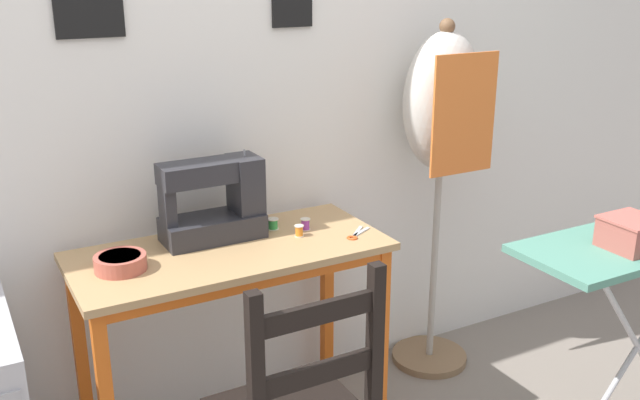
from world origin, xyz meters
TOP-DOWN VIEW (x-y plane):
  - wall_back at (0.00, 0.53)m, footprint 10.00×0.06m
  - sewing_table at (0.00, 0.22)m, footprint 1.03×0.47m
  - sewing_machine at (0.00, 0.34)m, footprint 0.35×0.16m
  - fabric_bowl at (-0.36, 0.23)m, footprint 0.16×0.16m
  - scissors at (0.42, 0.13)m, footprint 0.12×0.10m
  - thread_spool_near_machine at (0.20, 0.32)m, footprint 0.04×0.04m
  - thread_spool_mid_table at (0.25, 0.22)m, footprint 0.03×0.03m
  - thread_spool_far_edge at (0.29, 0.26)m, footprint 0.04×0.04m
  - dress_form at (0.94, 0.35)m, footprint 0.34×0.32m
  - storage_box at (1.03, -0.48)m, footprint 0.16×0.16m

SIDE VIEW (x-z plane):
  - sewing_table at x=0.00m, z-range 0.26..1.02m
  - scissors at x=0.42m, z-range 0.75..0.76m
  - thread_spool_near_machine at x=0.20m, z-range 0.75..0.79m
  - thread_spool_mid_table at x=0.25m, z-range 0.75..0.79m
  - thread_spool_far_edge at x=0.29m, z-range 0.75..0.79m
  - fabric_bowl at x=-0.36m, z-range 0.75..0.80m
  - storage_box at x=1.03m, z-range 0.80..0.90m
  - sewing_machine at x=0.00m, z-range 0.73..1.03m
  - dress_form at x=0.94m, z-range 0.33..1.78m
  - wall_back at x=0.00m, z-range 0.00..2.55m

